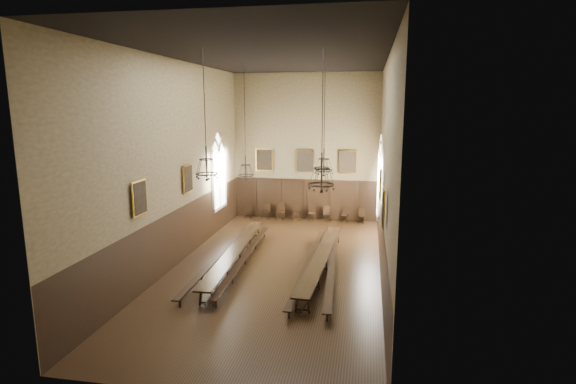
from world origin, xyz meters
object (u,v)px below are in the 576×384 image
(chair_2, at_px, (280,215))
(table_right, at_px, (321,262))
(chair_6, at_px, (345,218))
(chair_7, at_px, (362,219))
(bench_right_inner, at_px, (309,265))
(chandelier_back_right, at_px, (324,163))
(chair_0, at_px, (248,214))
(chair_5, at_px, (327,217))
(bench_right_outer, at_px, (333,263))
(chandelier_front_right, at_px, (322,176))
(table_left, at_px, (236,257))
(chandelier_front_left, at_px, (207,165))
(chair_4, at_px, (312,216))
(chair_3, at_px, (296,216))
(chandelier_back_left, at_px, (246,167))
(chair_1, at_px, (266,214))
(bench_left_inner, at_px, (245,259))
(bench_left_outer, at_px, (219,258))

(chair_2, bearing_deg, table_right, -64.39)
(table_right, bearing_deg, chair_6, 86.34)
(chair_2, distance_m, chair_7, 5.04)
(bench_right_inner, relative_size, chandelier_back_right, 1.92)
(chair_0, distance_m, chair_5, 5.01)
(bench_right_outer, bearing_deg, chandelier_front_right, -95.87)
(chair_0, distance_m, chair_6, 6.11)
(chandelier_back_right, distance_m, chandelier_front_right, 4.37)
(table_left, xyz_separation_m, chair_0, (-1.69, 8.36, -0.11))
(chair_6, distance_m, chandelier_front_left, 13.24)
(bench_right_outer, xyz_separation_m, chair_4, (-1.99, 8.32, -0.01))
(chair_0, xyz_separation_m, chandelier_front_right, (5.76, -10.80, 4.23))
(chair_0, height_order, chair_3, chair_3)
(chandelier_back_left, xyz_separation_m, chandelier_back_right, (3.77, -0.21, 0.29))
(chair_1, relative_size, chandelier_back_left, 0.18)
(table_left, relative_size, chair_0, 10.95)
(bench_right_outer, relative_size, chair_0, 12.16)
(chair_1, bearing_deg, bench_right_inner, -50.60)
(table_right, height_order, chandelier_back_left, chandelier_back_left)
(chair_1, bearing_deg, table_right, -47.11)
(chandelier_back_left, bearing_deg, bench_right_outer, -24.15)
(chair_0, xyz_separation_m, chair_2, (2.08, 0.02, 0.05))
(chair_1, xyz_separation_m, chair_2, (0.93, 0.01, 0.02))
(bench_left_inner, xyz_separation_m, chair_5, (2.88, 8.43, 0.01))
(chair_6, distance_m, chair_7, 1.01)
(chandelier_back_left, bearing_deg, chair_5, 62.04)
(bench_left_outer, xyz_separation_m, bench_left_inner, (1.19, 0.14, -0.00))
(bench_left_outer, height_order, bench_right_inner, bench_left_outer)
(chair_6, relative_size, chandelier_back_right, 0.18)
(bench_right_outer, distance_m, chandelier_back_right, 4.54)
(chair_5, bearing_deg, chandelier_front_right, -104.53)
(bench_left_inner, bearing_deg, bench_left_outer, -173.06)
(table_right, distance_m, chair_2, 9.11)
(bench_right_inner, bearing_deg, bench_left_inner, 173.78)
(bench_right_outer, bearing_deg, chandelier_back_right, 109.53)
(chair_0, relative_size, chair_3, 0.96)
(chandelier_back_right, bearing_deg, chair_6, 83.88)
(chair_7, bearing_deg, chair_3, -179.51)
(chair_7, bearing_deg, chair_2, -179.41)
(table_left, xyz_separation_m, chandelier_back_right, (3.72, 1.91, 4.08))
(chair_4, relative_size, chair_7, 1.09)
(bench_left_inner, xyz_separation_m, chair_7, (4.99, 8.34, -0.01))
(chair_5, bearing_deg, chandelier_back_right, -105.02)
(bench_left_outer, relative_size, chair_1, 9.94)
(table_left, height_order, chair_3, chair_3)
(table_left, xyz_separation_m, chair_6, (4.42, 8.47, -0.10))
(chair_7, bearing_deg, chair_4, 178.73)
(chair_5, bearing_deg, chair_4, 161.52)
(table_left, relative_size, chair_5, 10.00)
(table_right, distance_m, chandelier_front_left, 6.73)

